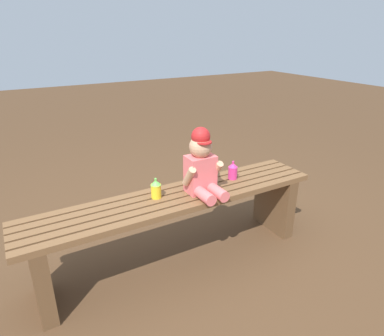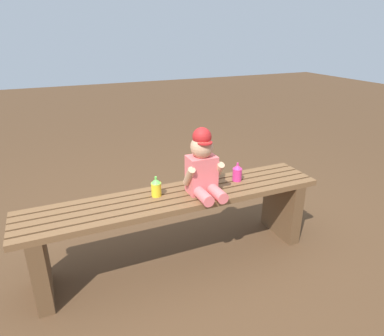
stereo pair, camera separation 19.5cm
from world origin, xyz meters
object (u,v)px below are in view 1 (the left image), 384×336
object	(u,v)px
park_bench	(177,217)
child_figure	(202,165)
sippy_cup_right	(233,170)
sippy_cup_left	(156,189)

from	to	relation	value
park_bench	child_figure	world-z (taller)	child_figure
park_bench	sippy_cup_right	xyz separation A→B (m)	(0.44, 0.04, 0.21)
child_figure	sippy_cup_left	xyz separation A→B (m)	(-0.27, 0.07, -0.12)
child_figure	sippy_cup_right	bearing A→B (deg)	14.27
park_bench	sippy_cup_left	size ratio (longest dim) A/B	14.86
sippy_cup_right	park_bench	bearing A→B (deg)	-175.24
sippy_cup_right	sippy_cup_left	bearing A→B (deg)	180.00
child_figure	sippy_cup_right	world-z (taller)	child_figure
child_figure	sippy_cup_right	xyz separation A→B (m)	(0.28, 0.07, -0.12)
park_bench	sippy_cup_right	bearing A→B (deg)	4.76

